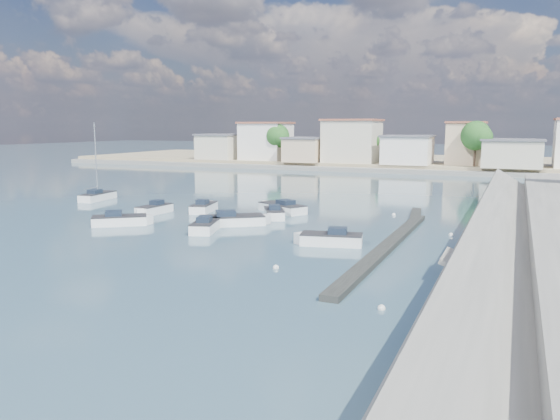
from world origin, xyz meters
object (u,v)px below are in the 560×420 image
object	(u,v)px
motorboat_c	(280,208)
motorboat_d	(328,240)
motorboat_a	(207,226)
sailboat	(99,196)
motorboat_g	(153,210)
motorboat_f	(274,213)
motorboat_e	(205,208)
motorboat_b	(123,221)
motorboat_h	(236,221)

from	to	relation	value
motorboat_c	motorboat_d	xyz separation A→B (m)	(9.17, -12.61, -0.00)
motorboat_a	sailboat	world-z (taller)	sailboat
motorboat_g	sailboat	xyz separation A→B (m)	(-11.91, 5.93, 0.05)
motorboat_f	sailboat	world-z (taller)	sailboat
motorboat_e	motorboat_f	distance (m)	7.81
motorboat_d	sailboat	distance (m)	34.17
motorboat_c	motorboat_e	world-z (taller)	same
motorboat_c	sailboat	distance (m)	22.67
motorboat_d	motorboat_b	bearing A→B (deg)	178.48
motorboat_d	motorboat_g	world-z (taller)	same
motorboat_e	motorboat_b	bearing A→B (deg)	-104.92
motorboat_a	sailboat	bearing A→B (deg)	151.98
motorboat_a	motorboat_c	bearing A→B (deg)	82.15
motorboat_f	motorboat_a	bearing A→B (deg)	-106.40
motorboat_h	motorboat_a	bearing A→B (deg)	-106.90
motorboat_d	motorboat_e	size ratio (longest dim) A/B	1.05
motorboat_b	motorboat_d	size ratio (longest dim) A/B	0.94
motorboat_b	motorboat_g	distance (m)	6.12
motorboat_g	sailboat	world-z (taller)	sailboat
motorboat_f	motorboat_h	distance (m)	5.08
motorboat_d	sailboat	size ratio (longest dim) A/B	0.55
motorboat_a	motorboat_e	xyz separation A→B (m)	(-5.42, 8.61, -0.00)
motorboat_f	motorboat_h	size ratio (longest dim) A/B	0.77
motorboat_d	motorboat_h	xyz separation A→B (m)	(-9.78, 4.36, 0.00)
motorboat_g	motorboat_d	bearing A→B (deg)	-18.02
sailboat	motorboat_g	bearing A→B (deg)	-26.48
motorboat_c	motorboat_f	size ratio (longest dim) A/B	1.33
motorboat_g	motorboat_h	size ratio (longest dim) A/B	0.80
motorboat_e	motorboat_g	distance (m)	5.02
motorboat_d	sailboat	xyz separation A→B (m)	(-31.83, 12.41, 0.05)
motorboat_h	motorboat_b	bearing A→B (deg)	-156.42
motorboat_g	motorboat_h	distance (m)	10.37
motorboat_b	motorboat_d	bearing A→B (deg)	-1.52
motorboat_c	motorboat_d	bearing A→B (deg)	-53.99
motorboat_f	motorboat_h	world-z (taller)	same
motorboat_b	motorboat_g	world-z (taller)	same
motorboat_a	motorboat_f	xyz separation A→B (m)	(2.37, 8.06, -0.00)
sailboat	motorboat_d	bearing A→B (deg)	-21.30
motorboat_a	motorboat_d	bearing A→B (deg)	-6.30
motorboat_c	motorboat_e	distance (m)	7.54
motorboat_b	motorboat_a	bearing A→B (deg)	5.01
motorboat_c	motorboat_d	distance (m)	15.59
motorboat_e	sailboat	world-z (taller)	sailboat
motorboat_f	motorboat_h	xyz separation A→B (m)	(-1.41, -4.88, 0.00)
motorboat_e	motorboat_h	size ratio (longest dim) A/B	0.84
sailboat	motorboat_e	bearing A→B (deg)	-9.46
motorboat_b	motorboat_h	world-z (taller)	same
motorboat_a	motorboat_c	world-z (taller)	same
motorboat_d	motorboat_g	xyz separation A→B (m)	(-19.93, 6.48, 0.00)
motorboat_c	sailboat	xyz separation A→B (m)	(-22.67, -0.20, 0.05)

